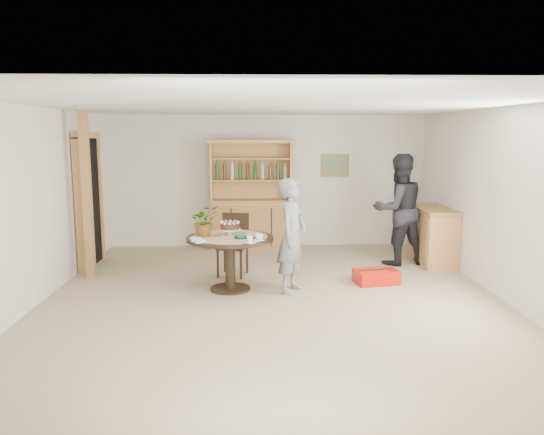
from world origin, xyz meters
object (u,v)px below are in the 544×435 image
Objects in this scene: teen_boy at (292,236)px; adult_person at (398,209)px; hutch at (251,212)px; red_suitcase at (376,276)px; sideboard at (432,235)px; dining_chair at (234,240)px; dining_table at (230,247)px.

adult_person is (1.86, 1.52, 0.13)m from teen_boy.
hutch is at bearing 35.80° from teen_boy.
teen_boy is at bearing -175.29° from red_suitcase.
dining_chair is at bearing -169.22° from sideboard.
adult_person reaches higher than dining_table.
dining_table is at bearing -95.80° from hutch.
teen_boy is (0.85, -0.10, 0.18)m from dining_table.
teen_boy is 1.47m from red_suitcase.
hutch is at bearing 84.20° from dining_table.
sideboard is 0.81× the size of teen_boy.
dining_table is 0.87m from teen_boy.
hutch is 2.71m from dining_table.
hutch is 2.76m from adult_person.
hutch is at bearing 157.79° from sideboard.
dining_chair is 0.52× the size of adult_person.
sideboard is at bearing 24.54° from dining_chair.
hutch is 3.10m from red_suitcase.
adult_person is at bearing 51.05° from red_suitcase.
hutch is 1.70× the size of dining_table.
adult_person is 2.75× the size of red_suitcase.
hutch is at bearing 96.00° from dining_chair.
dining_table is (-3.31, -1.45, 0.13)m from sideboard.
dining_table is at bearing 107.44° from teen_boy.
dining_chair is at bearing 88.69° from dining_table.
teen_boy reaches higher than dining_chair.
red_suitcase is at bearing 47.59° from adult_person.
adult_person is at bearing -27.70° from hutch.
hutch reaches higher than red_suitcase.
sideboard is at bearing -33.59° from teen_boy.
red_suitcase is (2.10, 0.26, -0.50)m from dining_table.
dining_chair is 2.78m from adult_person.
dining_table is 0.66× the size of adult_person.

